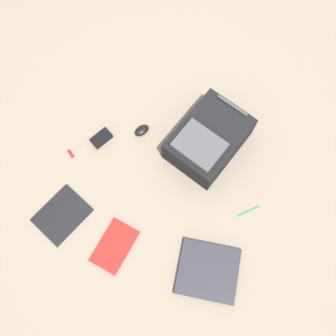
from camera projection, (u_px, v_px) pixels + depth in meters
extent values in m
plane|color=gray|center=(172.00, 166.00, 2.13)|extent=(4.03, 4.03, 0.00)
cube|color=black|center=(209.00, 139.00, 2.09)|extent=(0.38, 0.48, 0.17)
cube|color=#4C4C51|center=(199.00, 145.00, 1.97)|extent=(0.27, 0.23, 0.03)
cylinder|color=#4C4C51|center=(232.00, 105.00, 2.05)|extent=(0.19, 0.05, 0.02)
cube|color=#24242C|center=(208.00, 271.00, 1.95)|extent=(0.37, 0.35, 0.02)
cube|color=#2D2D38|center=(208.00, 271.00, 1.93)|extent=(0.37, 0.35, 0.01)
cube|color=silver|center=(62.00, 215.00, 2.04)|extent=(0.26, 0.30, 0.02)
cube|color=black|center=(62.00, 215.00, 2.03)|extent=(0.27, 0.31, 0.00)
cube|color=silver|center=(115.00, 246.00, 1.99)|extent=(0.16, 0.25, 0.01)
cube|color=red|center=(114.00, 246.00, 1.99)|extent=(0.16, 0.26, 0.00)
ellipsoid|color=black|center=(142.00, 130.00, 2.18)|extent=(0.09, 0.11, 0.03)
cube|color=black|center=(101.00, 138.00, 2.17)|extent=(0.10, 0.13, 0.03)
cylinder|color=#198C33|center=(248.00, 211.00, 2.05)|extent=(0.09, 0.11, 0.01)
cube|color=#B21919|center=(71.00, 154.00, 2.15)|extent=(0.06, 0.04, 0.01)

